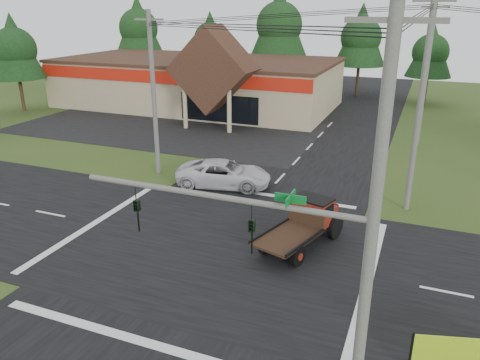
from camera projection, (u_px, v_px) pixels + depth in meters
The scene contains 19 objects.
ground at pixel (217, 247), 22.03m from camera, with size 120.00×120.00×0.00m, color #314719.
road_ns at pixel (217, 247), 22.03m from camera, with size 12.00×120.00×0.02m, color black.
road_ew at pixel (217, 247), 22.03m from camera, with size 120.00×12.00×0.02m, color black.
parking_apron at pixel (165, 128), 43.43m from camera, with size 28.00×14.00×0.02m, color black.
cvs_building at pixel (198, 81), 52.25m from camera, with size 30.40×18.20×9.19m.
traffic_signal_mast at pixel (300, 266), 11.93m from camera, with size 8.12×0.24×7.00m.
utility_pole_nr at pixel (372, 235), 10.92m from camera, with size 2.00×0.30×11.00m.
utility_pole_nw at pixel (154, 94), 29.90m from camera, with size 2.00×0.30×10.50m.
utility_pole_ne at pixel (420, 104), 24.14m from camera, with size 2.00×0.30×11.50m.
utility_pole_n at pixel (426, 73), 36.37m from camera, with size 2.00×0.30×11.20m.
tree_row_a at pixel (138, 26), 64.46m from camera, with size 6.72×6.72×12.12m.
tree_row_b at pixel (210, 37), 63.19m from camera, with size 5.60×5.60×10.10m.
tree_row_c at pixel (279, 23), 58.13m from camera, with size 7.28×7.28×13.13m.
tree_row_d at pixel (361, 35), 55.98m from camera, with size 6.16×6.16×11.11m.
tree_row_e at pixel (431, 50), 51.92m from camera, with size 5.04×5.04×9.09m.
tree_side_w at pixel (14, 47), 48.24m from camera, with size 5.60×5.60×10.10m.
antique_flatbed_truck at pixel (301, 226), 21.68m from camera, with size 2.00×5.24×2.19m, color #5A120C, non-canonical shape.
roadside_banner at pixel (479, 357), 14.15m from camera, with size 4.10×0.12×1.40m, color #9BC31A, non-canonical shape.
white_pickup at pixel (224, 174), 29.25m from camera, with size 2.70×5.86×1.63m, color silver.
Camera 1 is at (8.28, -17.73, 10.66)m, focal length 35.00 mm.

